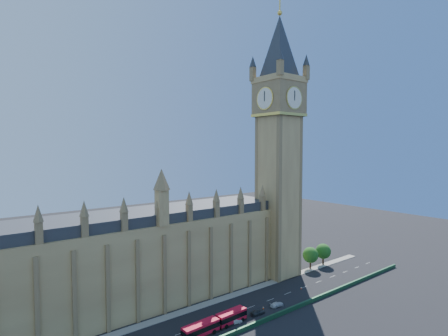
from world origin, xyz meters
TOP-DOWN VIEW (x-y plane):
  - ground at (0.00, 0.00)m, footprint 400.00×400.00m
  - palace_westminster at (-25.00, 22.00)m, footprint 120.00×20.00m
  - elizabeth_tower at (38.00, 13.99)m, footprint 20.59×20.59m
  - bridge_parapet at (0.00, -9.00)m, footprint 160.00×0.60m
  - kerb_north at (0.00, 9.50)m, footprint 160.00×3.00m
  - tree_east_near at (52.22, 10.08)m, footprint 6.00×6.00m
  - tree_east_far at (60.22, 10.08)m, footprint 6.00×6.00m
  - red_bus at (-3.90, -4.03)m, footprint 19.60×3.74m
  - car_grey at (10.30, -4.67)m, footprint 4.40×2.05m
  - car_silver at (2.00, -4.64)m, footprint 4.12×1.85m
  - car_white at (18.27, -4.47)m, footprint 4.53×1.96m
  - cone_a at (14.00, -3.12)m, footprint 0.53×0.53m
  - cone_b at (14.00, -3.12)m, footprint 0.56×0.56m
  - cone_c at (19.13, -3.81)m, footprint 0.53×0.53m
  - cone_d at (34.00, -0.47)m, footprint 0.61×0.61m

SIDE VIEW (x-z plane):
  - ground at x=0.00m, z-range 0.00..0.00m
  - kerb_north at x=0.00m, z-range 0.00..0.16m
  - cone_c at x=19.13m, z-range 0.00..0.65m
  - cone_a at x=14.00m, z-range 0.00..0.68m
  - cone_b at x=14.00m, z-range 0.00..0.74m
  - cone_d at x=34.00m, z-range 0.00..0.74m
  - bridge_parapet at x=0.00m, z-range 0.00..1.20m
  - car_white at x=18.27m, z-range 0.00..1.30m
  - car_silver at x=2.00m, z-range 0.00..1.31m
  - car_grey at x=10.30m, z-range 0.00..1.46m
  - red_bus at x=-3.90m, z-range 0.09..3.41m
  - tree_east_near at x=52.22m, z-range 1.39..9.89m
  - tree_east_far at x=60.22m, z-range 1.39..9.89m
  - palace_westminster at x=-25.00m, z-range -0.14..27.86m
  - elizabeth_tower at x=38.00m, z-range 2.06..107.06m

